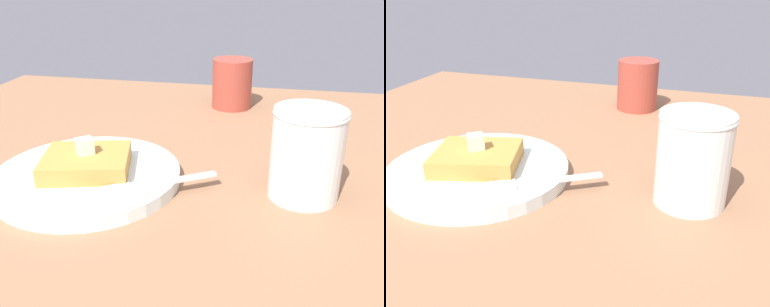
# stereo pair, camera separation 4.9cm
# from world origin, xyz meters

# --- Properties ---
(table_surface) EXTENTS (0.92, 0.92, 0.02)m
(table_surface) POSITION_xyz_m (0.00, 0.00, 0.01)
(table_surface) COLOR brown
(table_surface) RESTS_ON ground
(plate) EXTENTS (0.22, 0.22, 0.02)m
(plate) POSITION_xyz_m (-0.03, 0.07, 0.03)
(plate) COLOR white
(plate) RESTS_ON table_surface
(toast_slice_center) EXTENTS (0.11, 0.12, 0.02)m
(toast_slice_center) POSITION_xyz_m (-0.03, 0.07, 0.05)
(toast_slice_center) COLOR #BA7F38
(toast_slice_center) RESTS_ON plate
(butter_pat_primary) EXTENTS (0.03, 0.03, 0.02)m
(butter_pat_primary) POSITION_xyz_m (-0.02, 0.08, 0.07)
(butter_pat_primary) COLOR #F3EDC3
(butter_pat_primary) RESTS_ON toast_slice_center
(fork) EXTENTS (0.10, 0.14, 0.00)m
(fork) POSITION_xyz_m (-0.05, -0.00, 0.04)
(fork) COLOR silver
(fork) RESTS_ON plate
(syrup_jar) EXTENTS (0.08, 0.08, 0.10)m
(syrup_jar) POSITION_xyz_m (-0.01, -0.18, 0.07)
(syrup_jar) COLOR #451A08
(syrup_jar) RESTS_ON table_surface
(coffee_mug) EXTENTS (0.10, 0.07, 0.09)m
(coffee_mug) POSITION_xyz_m (0.31, -0.06, 0.07)
(coffee_mug) COLOR #9D3C2F
(coffee_mug) RESTS_ON table_surface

